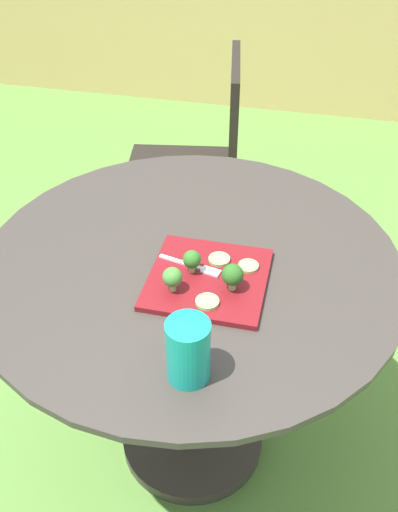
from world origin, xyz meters
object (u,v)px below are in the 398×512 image
(patio_chair, at_px, (204,155))
(salad_plate, at_px, (208,279))
(fork, at_px, (195,267))
(drinking_glass, at_px, (188,353))

(patio_chair, height_order, salad_plate, patio_chair)
(patio_chair, bearing_deg, fork, -78.67)
(patio_chair, distance_m, drinking_glass, 1.30)
(patio_chair, relative_size, drinking_glass, 6.75)
(patio_chair, bearing_deg, salad_plate, -76.95)
(patio_chair, xyz_separation_m, fork, (0.19, -0.95, 0.24))
(patio_chair, height_order, drinking_glass, patio_chair)
(patio_chair, xyz_separation_m, salad_plate, (0.23, -0.97, 0.23))
(patio_chair, distance_m, fork, 0.99)
(patio_chair, height_order, fork, patio_chair)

